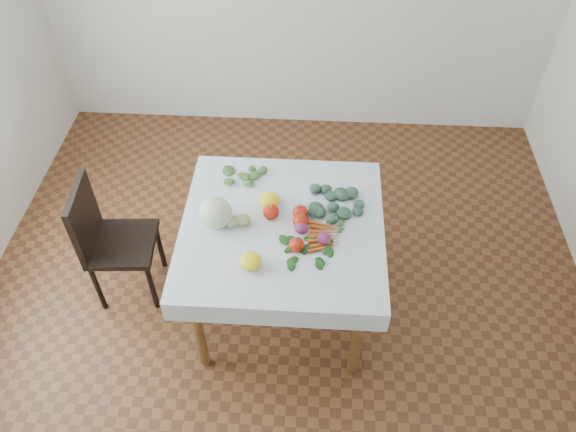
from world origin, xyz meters
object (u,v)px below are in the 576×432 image
object	(u,v)px
chair	(106,236)
cabbage	(216,213)
table	(282,238)
heirloom_back	(269,200)
carrot_bunch	(324,236)

from	to	relation	value
chair	cabbage	size ratio (longest dim) A/B	4.76
table	cabbage	bearing A→B (deg)	-179.27
chair	heirloom_back	distance (m)	1.04
table	cabbage	size ratio (longest dim) A/B	5.45
table	heirloom_back	bearing A→B (deg)	118.46
table	carrot_bunch	size ratio (longest dim) A/B	4.12
cabbage	carrot_bunch	xyz separation A→B (m)	(0.60, -0.07, -0.07)
cabbage	heirloom_back	xyz separation A→B (m)	(0.28, 0.16, -0.04)
chair	carrot_bunch	size ratio (longest dim) A/B	3.60
chair	cabbage	distance (m)	0.79
chair	heirloom_back	world-z (taller)	chair
table	heirloom_back	world-z (taller)	heirloom_back
heirloom_back	carrot_bunch	world-z (taller)	heirloom_back
cabbage	carrot_bunch	bearing A→B (deg)	-6.84
chair	cabbage	bearing A→B (deg)	-7.23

